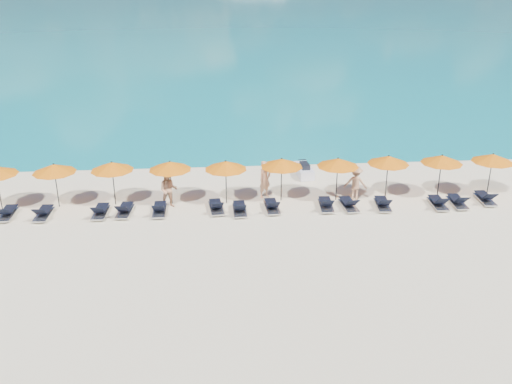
{
  "coord_description": "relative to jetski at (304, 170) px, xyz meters",
  "views": [
    {
      "loc": [
        -1.89,
        -21.76,
        11.36
      ],
      "look_at": [
        0.0,
        3.0,
        1.2
      ],
      "focal_mm": 40.0,
      "sensor_mm": 36.0,
      "label": 1
    }
  ],
  "objects": [
    {
      "name": "lounger_14",
      "position": [
        8.52,
        -4.53,
        -0.07
      ],
      "size": [
        0.71,
        1.73,
        0.66
      ],
      "rotation": [
        0.0,
        0.0,
        -0.05
      ],
      "color": "silver",
      "rests_on": "ground"
    },
    {
      "name": "umbrella_2",
      "position": [
        -10.03,
        -3.39,
        1.71
      ],
      "size": [
        2.1,
        2.1,
        2.28
      ],
      "color": "black",
      "rests_on": "ground"
    },
    {
      "name": "beachgoer_c",
      "position": [
        2.04,
        -3.66,
        0.59
      ],
      "size": [
        1.25,
        0.81,
        1.79
      ],
      "primitive_type": "imported",
      "rotation": [
        0.0,
        0.0,
        2.88
      ],
      "color": "tan",
      "rests_on": "ground"
    },
    {
      "name": "beachgoer_b",
      "position": [
        -7.32,
        -3.94,
        0.61
      ],
      "size": [
        0.9,
        0.52,
        1.84
      ],
      "primitive_type": "imported",
      "rotation": [
        0.0,
        0.0,
        0.01
      ],
      "color": "tan",
      "rests_on": "ground"
    },
    {
      "name": "lounger_2",
      "position": [
        -13.19,
        -4.71,
        -0.07
      ],
      "size": [
        0.66,
        1.72,
        0.66
      ],
      "rotation": [
        0.0,
        0.0,
        -0.03
      ],
      "color": "silver",
      "rests_on": "ground"
    },
    {
      "name": "umbrella_3",
      "position": [
        -7.21,
        -3.51,
        1.71
      ],
      "size": [
        2.1,
        2.1,
        2.28
      ],
      "color": "black",
      "rests_on": "ground"
    },
    {
      "name": "lounger_6",
      "position": [
        -5.01,
        -4.6,
        -0.07
      ],
      "size": [
        0.79,
        1.75,
        0.66
      ],
      "rotation": [
        0.0,
        0.0,
        0.1
      ],
      "color": "silver",
      "rests_on": "ground"
    },
    {
      "name": "lounger_12",
      "position": [
        5.93,
        -4.92,
        -0.07
      ],
      "size": [
        0.7,
        1.73,
        0.66
      ],
      "rotation": [
        0.0,
        0.0,
        -0.05
      ],
      "color": "silver",
      "rests_on": "ground"
    },
    {
      "name": "lounger_11",
      "position": [
        3.16,
        -4.85,
        -0.07
      ],
      "size": [
        0.77,
        1.75,
        0.66
      ],
      "rotation": [
        0.0,
        0.0,
        -0.09
      ],
      "color": "silver",
      "rests_on": "ground"
    },
    {
      "name": "umbrella_6",
      "position": [
        1.08,
        -3.65,
        1.71
      ],
      "size": [
        2.1,
        2.1,
        2.28
      ],
      "color": "black",
      "rests_on": "ground"
    },
    {
      "name": "umbrella_9",
      "position": [
        9.06,
        -3.59,
        1.71
      ],
      "size": [
        2.1,
        2.1,
        2.28
      ],
      "color": "black",
      "rests_on": "ground"
    },
    {
      "name": "umbrella_5",
      "position": [
        -1.71,
        -3.5,
        1.71
      ],
      "size": [
        2.1,
        2.1,
        2.28
      ],
      "color": "black",
      "rests_on": "ground"
    },
    {
      "name": "umbrella_1",
      "position": [
        -12.77,
        -3.47,
        1.71
      ],
      "size": [
        2.1,
        2.1,
        2.28
      ],
      "color": "black",
      "rests_on": "ground"
    },
    {
      "name": "jetski",
      "position": [
        0.0,
        0.0,
        0.0
      ],
      "size": [
        0.94,
        2.16,
        0.75
      ],
      "rotation": [
        0.0,
        0.0,
        0.07
      ],
      "color": "white",
      "rests_on": "ground"
    },
    {
      "name": "umbrella_7",
      "position": [
        3.7,
        -3.48,
        1.71
      ],
      "size": [
        2.1,
        2.1,
        2.28
      ],
      "color": "black",
      "rests_on": "ground"
    },
    {
      "name": "umbrella_8",
      "position": [
        6.41,
        -3.58,
        1.71
      ],
      "size": [
        2.1,
        2.1,
        2.28
      ],
      "color": "black",
      "rests_on": "ground"
    },
    {
      "name": "beachgoer_a",
      "position": [
        -2.5,
        -3.0,
        0.66
      ],
      "size": [
        0.84,
        0.79,
        1.94
      ],
      "primitive_type": "imported",
      "rotation": [
        0.0,
        0.0,
        0.61
      ],
      "color": "tan",
      "rests_on": "ground"
    },
    {
      "name": "umbrella_4",
      "position": [
        -4.49,
        -3.65,
        1.71
      ],
      "size": [
        2.1,
        2.1,
        2.28
      ],
      "color": "black",
      "rests_on": "ground"
    },
    {
      "name": "lounger_8",
      "position": [
        -2.31,
        -4.72,
        -0.07
      ],
      "size": [
        0.71,
        1.73,
        0.66
      ],
      "rotation": [
        0.0,
        0.0,
        0.05
      ],
      "color": "silver",
      "rests_on": "ground"
    },
    {
      "name": "lounger_3",
      "position": [
        -10.54,
        -4.7,
        -0.07
      ],
      "size": [
        0.67,
        1.72,
        0.66
      ],
      "rotation": [
        0.0,
        0.0,
        -0.03
      ],
      "color": "silver",
      "rests_on": "ground"
    },
    {
      "name": "lounger_5",
      "position": [
        -7.74,
        -4.69,
        -0.07
      ],
      "size": [
        0.63,
        1.7,
        0.66
      ],
      "rotation": [
        0.0,
        0.0,
        0.01
      ],
      "color": "silver",
      "rests_on": "ground"
    },
    {
      "name": "lounger_10",
      "position": [
        1.49,
        -4.78,
        -0.07
      ],
      "size": [
        0.77,
        1.75,
        0.66
      ],
      "rotation": [
        0.0,
        0.0,
        0.09
      ],
      "color": "silver",
      "rests_on": "ground"
    },
    {
      "name": "lounger_13",
      "position": [
        6.95,
        -4.85,
        -0.07
      ],
      "size": [
        0.69,
        1.72,
        0.66
      ],
      "rotation": [
        0.0,
        0.0,
        -0.04
      ],
      "color": "silver",
      "rests_on": "ground"
    },
    {
      "name": "lounger_4",
      "position": [
        -9.4,
        -4.65,
        -0.07
      ],
      "size": [
        0.76,
        1.74,
        0.66
      ],
      "rotation": [
        0.0,
        0.0,
        -0.08
      ],
      "color": "silver",
      "rests_on": "ground"
    },
    {
      "name": "lounger_7",
      "position": [
        -3.89,
        -4.92,
        -0.07
      ],
      "size": [
        0.64,
        1.71,
        0.66
      ],
      "rotation": [
        0.0,
        0.0,
        0.01
      ],
      "color": "silver",
      "rests_on": "ground"
    },
    {
      "name": "lounger_9",
      "position": [
        0.37,
        -4.71,
        -0.07
      ],
      "size": [
        0.72,
        1.73,
        0.66
      ],
      "rotation": [
        0.0,
        0.0,
        -0.06
      ],
      "color": "silver",
      "rests_on": "ground"
    },
    {
      "name": "lounger_1",
      "position": [
        -14.91,
        -4.57,
        -0.07
      ],
      "size": [
        0.64,
        1.71,
        0.66
      ],
      "rotation": [
        0.0,
        0.0,
        0.01
      ],
      "color": "silver",
      "rests_on": "ground"
    },
    {
      "name": "headland_small",
      "position": [
        -153.12,
        551.77,
        -35.31
      ],
      "size": [
        162.0,
        126.0,
        85.5
      ],
      "color": "black",
      "rests_on": "ground"
    },
    {
      "name": "ground",
      "position": [
        -3.12,
        -8.23,
        -0.31
      ],
      "size": [
        1400.0,
        1400.0,
        0.0
      ],
      "primitive_type": "plane",
      "color": "beige"
    }
  ]
}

